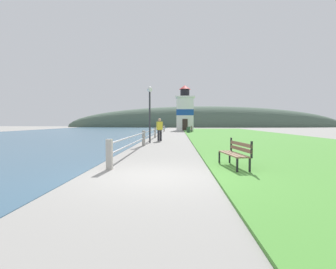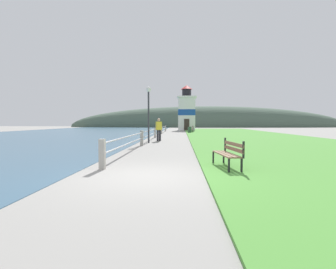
{
  "view_description": "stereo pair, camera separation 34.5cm",
  "coord_description": "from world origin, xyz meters",
  "px_view_note": "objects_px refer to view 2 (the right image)",
  "views": [
    {
      "loc": [
        0.63,
        -7.05,
        1.49
      ],
      "look_at": [
        -0.3,
        17.52,
        0.3
      ],
      "focal_mm": 28.0,
      "sensor_mm": 36.0,
      "label": 1
    },
    {
      "loc": [
        0.97,
        -7.03,
        1.49
      ],
      "look_at": [
        -0.3,
        17.52,
        0.3
      ],
      "focal_mm": 28.0,
      "sensor_mm": 36.0,
      "label": 2
    }
  ],
  "objects_px": {
    "lighthouse": "(187,111)",
    "lamp_post": "(149,104)",
    "park_bench_near": "(229,152)",
    "person_strolling": "(159,129)",
    "park_bench_midway": "(192,129)",
    "trash_bin": "(190,130)"
  },
  "relations": [
    {
      "from": "lighthouse",
      "to": "trash_bin",
      "type": "height_order",
      "value": "lighthouse"
    },
    {
      "from": "lighthouse",
      "to": "trash_bin",
      "type": "distance_m",
      "value": 11.71
    },
    {
      "from": "park_bench_near",
      "to": "trash_bin",
      "type": "bearing_deg",
      "value": -97.07
    },
    {
      "from": "person_strolling",
      "to": "park_bench_midway",
      "type": "bearing_deg",
      "value": -40.34
    },
    {
      "from": "person_strolling",
      "to": "trash_bin",
      "type": "height_order",
      "value": "person_strolling"
    },
    {
      "from": "park_bench_midway",
      "to": "person_strolling",
      "type": "distance_m",
      "value": 17.17
    },
    {
      "from": "lighthouse",
      "to": "lamp_post",
      "type": "bearing_deg",
      "value": -96.53
    },
    {
      "from": "park_bench_midway",
      "to": "lighthouse",
      "type": "height_order",
      "value": "lighthouse"
    },
    {
      "from": "park_bench_midway",
      "to": "person_strolling",
      "type": "bearing_deg",
      "value": 78.89
    },
    {
      "from": "park_bench_midway",
      "to": "trash_bin",
      "type": "xyz_separation_m",
      "value": [
        -0.37,
        -1.83,
        -0.12
      ]
    },
    {
      "from": "lighthouse",
      "to": "lamp_post",
      "type": "height_order",
      "value": "lighthouse"
    },
    {
      "from": "trash_bin",
      "to": "person_strolling",
      "type": "bearing_deg",
      "value": -100.74
    },
    {
      "from": "park_bench_near",
      "to": "trash_bin",
      "type": "xyz_separation_m",
      "value": [
        -0.4,
        26.92,
        -0.11
      ]
    },
    {
      "from": "park_bench_near",
      "to": "lighthouse",
      "type": "height_order",
      "value": "lighthouse"
    },
    {
      "from": "park_bench_near",
      "to": "person_strolling",
      "type": "xyz_separation_m",
      "value": [
        -3.26,
        11.89,
        0.42
      ]
    },
    {
      "from": "person_strolling",
      "to": "lamp_post",
      "type": "distance_m",
      "value": 2.57
    },
    {
      "from": "park_bench_midway",
      "to": "trash_bin",
      "type": "relative_size",
      "value": 2.34
    },
    {
      "from": "lighthouse",
      "to": "person_strolling",
      "type": "xyz_separation_m",
      "value": [
        -2.65,
        -26.35,
        -2.44
      ]
    },
    {
      "from": "lamp_post",
      "to": "park_bench_near",
      "type": "bearing_deg",
      "value": -69.29
    },
    {
      "from": "lighthouse",
      "to": "person_strolling",
      "type": "height_order",
      "value": "lighthouse"
    },
    {
      "from": "park_bench_near",
      "to": "person_strolling",
      "type": "bearing_deg",
      "value": -82.62
    },
    {
      "from": "person_strolling",
      "to": "lamp_post",
      "type": "xyz_separation_m",
      "value": [
        -0.57,
        -1.76,
        1.78
      ]
    }
  ]
}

